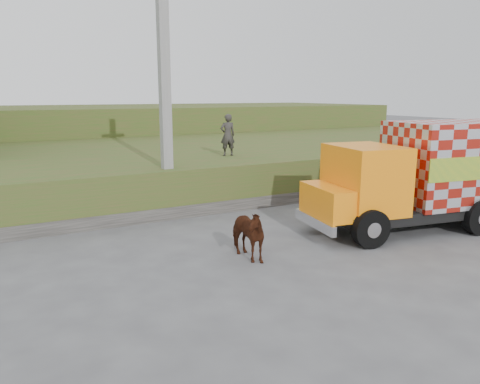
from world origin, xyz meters
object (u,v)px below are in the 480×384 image
cow (245,233)px  pedestrian (228,135)px  utility_pole (165,84)px  cargo_truck (434,174)px

cow → pedestrian: 7.32m
utility_pole → cow: bearing=-88.0°
utility_pole → cow: size_ratio=5.45×
utility_pole → pedestrian: bearing=31.1°
utility_pole → cargo_truck: 8.28m
cow → utility_pole: bearing=88.7°
cargo_truck → pedestrian: 7.47m
pedestrian → utility_pole: bearing=39.9°
utility_pole → pedestrian: size_ratio=5.15×
cow → pedestrian: pedestrian is taller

